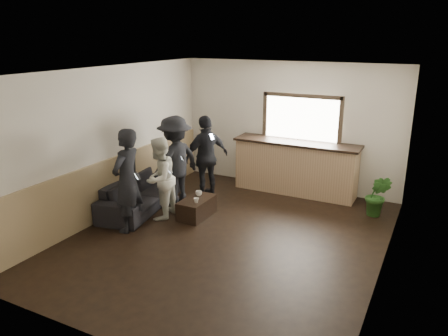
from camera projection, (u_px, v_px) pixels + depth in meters
The scene contains 12 objects.
ground at pixel (228, 237), 7.50m from camera, with size 5.00×6.00×0.01m, color black.
room_shell at pixel (189, 150), 7.39m from camera, with size 5.01×6.01×2.80m.
bar_counter at pixel (296, 164), 9.48m from camera, with size 2.70×0.68×2.13m.
sofa at pixel (141, 193), 8.69m from camera, with size 2.16×0.84×0.63m, color black.
coffee_table at pixel (197, 208), 8.31m from camera, with size 0.45×0.81×0.36m, color black.
cup_a at pixel (199, 193), 8.41m from camera, with size 0.12×0.12×0.10m, color silver.
cup_b at pixel (196, 200), 8.06m from camera, with size 0.10×0.10×0.09m, color silver.
potted_plant at pixel (378, 196), 8.26m from camera, with size 0.46×0.37×0.83m, color #2D6623.
person_a at pixel (127, 181), 7.54m from camera, with size 0.50×0.69×1.84m.
person_b at pixel (159, 178), 8.10m from camera, with size 0.66×0.81×1.55m.
person_c at pixel (175, 161), 8.73m from camera, with size 0.94×1.31×1.82m.
person_d at pixel (207, 157), 9.14m from camera, with size 0.87×1.11×1.76m.
Camera 1 is at (3.05, -6.10, 3.35)m, focal length 35.00 mm.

